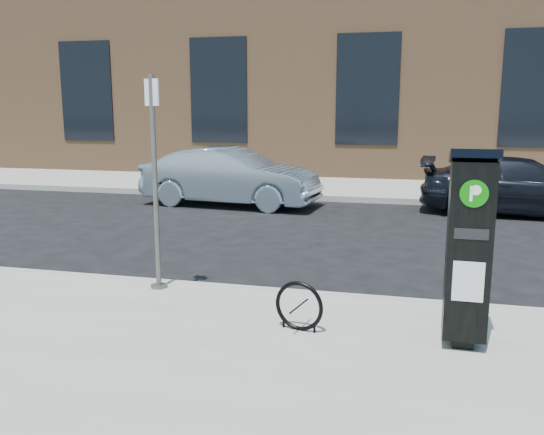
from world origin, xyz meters
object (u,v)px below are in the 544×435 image
(bike_rack, at_px, (299,306))
(car_silver, at_px, (231,177))
(car_dark, at_px, (522,186))
(sign_pole, at_px, (155,185))
(parking_kiosk, at_px, (469,247))

(bike_rack, xyz_separation_m, car_silver, (-3.35, 8.10, 0.32))
(car_silver, bearing_deg, car_dark, -81.17)
(bike_rack, height_order, car_silver, car_silver)
(sign_pole, xyz_separation_m, bike_rack, (2.06, -1.00, -1.09))
(car_silver, height_order, car_dark, car_silver)
(parking_kiosk, bearing_deg, car_dark, 78.20)
(sign_pole, bearing_deg, parking_kiosk, 8.38)
(bike_rack, distance_m, car_dark, 9.22)
(car_dark, bearing_deg, sign_pole, 146.73)
(parking_kiosk, bearing_deg, bike_rack, -179.52)
(sign_pole, relative_size, bike_rack, 5.03)
(parking_kiosk, xyz_separation_m, bike_rack, (-1.65, 0.01, -0.74))
(sign_pole, height_order, car_silver, sign_pole)
(sign_pole, height_order, bike_rack, sign_pole)
(parking_kiosk, relative_size, bike_rack, 3.62)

